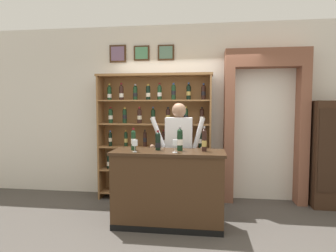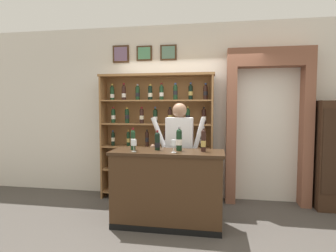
# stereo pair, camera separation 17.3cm
# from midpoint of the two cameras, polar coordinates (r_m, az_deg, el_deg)

# --- Properties ---
(ground_plane) EXTENTS (14.00, 14.00, 0.02)m
(ground_plane) POSITION_cam_midpoint_polar(r_m,az_deg,el_deg) (4.18, 0.69, -19.49)
(ground_plane) COLOR #47423D
(back_wall) EXTENTS (12.00, 0.19, 3.10)m
(back_wall) POSITION_cam_midpoint_polar(r_m,az_deg,el_deg) (5.22, 2.53, 2.90)
(back_wall) COLOR silver
(back_wall) RESTS_ON ground
(wine_shelf) EXTENTS (2.01, 0.34, 2.21)m
(wine_shelf) POSITION_cam_midpoint_polar(r_m,az_deg,el_deg) (5.03, -3.69, -1.53)
(wine_shelf) COLOR olive
(wine_shelf) RESTS_ON ground
(archway_doorway) EXTENTS (1.37, 0.45, 2.60)m
(archway_doorway) POSITION_cam_midpoint_polar(r_m,az_deg,el_deg) (5.16, 17.77, 1.74)
(archway_doorway) COLOR brown
(archway_doorway) RESTS_ON ground
(side_cabinet) EXTENTS (0.76, 0.48, 1.74)m
(side_cabinet) POSITION_cam_midpoint_polar(r_m,az_deg,el_deg) (5.36, 29.73, -4.92)
(side_cabinet) COLOR #382316
(side_cabinet) RESTS_ON ground
(tasting_counter) EXTENTS (1.54, 0.56, 1.05)m
(tasting_counter) POSITION_cam_midpoint_polar(r_m,az_deg,el_deg) (4.01, -1.24, -12.41)
(tasting_counter) COLOR #422B19
(tasting_counter) RESTS_ON ground
(shopkeeper) EXTENTS (0.86, 0.22, 1.70)m
(shopkeeper) POSITION_cam_midpoint_polar(r_m,az_deg,el_deg) (4.38, 1.05, -3.85)
(shopkeeper) COLOR #2D3347
(shopkeeper) RESTS_ON ground
(tasting_bottle_bianco) EXTENTS (0.07, 0.07, 0.31)m
(tasting_bottle_bianco) POSITION_cam_midpoint_polar(r_m,az_deg,el_deg) (3.99, -8.18, -2.69)
(tasting_bottle_bianco) COLOR #19381E
(tasting_bottle_bianco) RESTS_ON tasting_counter
(tasting_bottle_brunello) EXTENTS (0.07, 0.07, 0.28)m
(tasting_bottle_brunello) POSITION_cam_midpoint_polar(r_m,az_deg,el_deg) (3.95, -3.29, -3.06)
(tasting_bottle_brunello) COLOR black
(tasting_bottle_brunello) RESTS_ON tasting_counter
(tasting_bottle_grappa) EXTENTS (0.08, 0.08, 0.33)m
(tasting_bottle_grappa) POSITION_cam_midpoint_polar(r_m,az_deg,el_deg) (3.90, 1.12, -2.70)
(tasting_bottle_grappa) COLOR black
(tasting_bottle_grappa) RESTS_ON tasting_counter
(tasting_bottle_prosecco) EXTENTS (0.07, 0.07, 0.34)m
(tasting_bottle_prosecco) POSITION_cam_midpoint_polar(r_m,az_deg,el_deg) (3.86, 6.00, -2.85)
(tasting_bottle_prosecco) COLOR black
(tasting_bottle_prosecco) RESTS_ON tasting_counter
(wine_glass_right) EXTENTS (0.07, 0.07, 0.17)m
(wine_glass_right) POSITION_cam_midpoint_polar(r_m,az_deg,el_deg) (3.74, 0.07, -3.54)
(wine_glass_right) COLOR silver
(wine_glass_right) RESTS_ON tasting_counter
(wine_glass_left) EXTENTS (0.08, 0.08, 0.16)m
(wine_glass_left) POSITION_cam_midpoint_polar(r_m,az_deg,el_deg) (3.82, -7.97, -3.49)
(wine_glass_left) COLOR silver
(wine_glass_left) RESTS_ON tasting_counter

